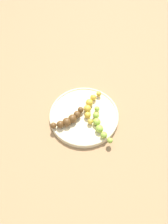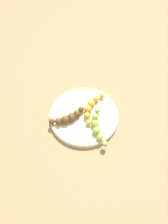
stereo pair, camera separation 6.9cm
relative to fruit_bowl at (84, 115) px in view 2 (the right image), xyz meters
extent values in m
plane|color=#936D47|center=(0.00, 0.00, -0.01)|extent=(2.40, 2.40, 0.00)
cylinder|color=beige|center=(0.00, 0.00, 0.00)|extent=(0.29, 0.29, 0.02)
torus|color=beige|center=(0.00, 0.00, 0.01)|extent=(0.29, 0.29, 0.01)
sphere|color=gold|center=(0.10, -0.07, 0.02)|extent=(0.02, 0.02, 0.02)
sphere|color=gold|center=(0.08, -0.04, 0.02)|extent=(0.03, 0.03, 0.03)
sphere|color=gold|center=(0.05, -0.02, 0.02)|extent=(0.03, 0.03, 0.03)
sphere|color=gold|center=(0.02, -0.01, 0.02)|extent=(0.03, 0.03, 0.03)
sphere|color=gold|center=(-0.01, -0.01, 0.02)|extent=(0.03, 0.03, 0.03)
sphere|color=gold|center=(-0.04, -0.02, 0.02)|extent=(0.02, 0.02, 0.02)
sphere|color=#593819|center=(-0.06, 0.12, 0.02)|extent=(0.02, 0.02, 0.02)
sphere|color=#593819|center=(-0.06, 0.09, 0.02)|extent=(0.03, 0.03, 0.03)
sphere|color=#593819|center=(-0.05, 0.07, 0.02)|extent=(0.04, 0.04, 0.04)
sphere|color=#593819|center=(-0.03, 0.05, 0.02)|extent=(0.04, 0.04, 0.04)
sphere|color=#593819|center=(-0.01, 0.03, 0.02)|extent=(0.03, 0.03, 0.03)
sphere|color=#593819|center=(0.01, 0.01, 0.02)|extent=(0.02, 0.02, 0.02)
sphere|color=#8CAD38|center=(0.02, -0.05, 0.02)|extent=(0.02, 0.02, 0.02)
sphere|color=#8CAD38|center=(-0.01, -0.05, 0.02)|extent=(0.03, 0.03, 0.03)
sphere|color=#8CAD38|center=(-0.05, -0.05, 0.02)|extent=(0.03, 0.03, 0.03)
sphere|color=#8CAD38|center=(-0.08, -0.06, 0.02)|extent=(0.03, 0.03, 0.03)
sphere|color=#8CAD38|center=(-0.11, -0.07, 0.02)|extent=(0.03, 0.03, 0.03)
sphere|color=#8CAD38|center=(-0.13, -0.10, 0.02)|extent=(0.02, 0.02, 0.02)
camera|label=1|loc=(-0.47, 0.01, 0.74)|focal=33.33mm
camera|label=2|loc=(-0.46, -0.06, 0.74)|focal=33.33mm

